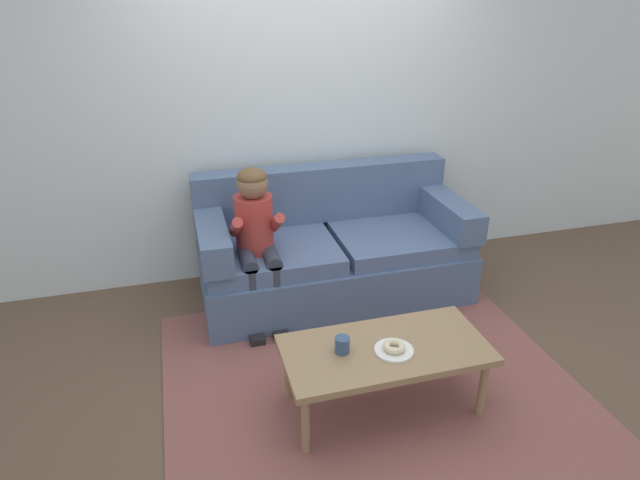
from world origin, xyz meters
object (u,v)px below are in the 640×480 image
object	(u,v)px
toy_controller	(449,335)
coffee_table	(385,353)
donut	(394,347)
mug	(342,345)
person_child	(256,232)
couch	(332,252)

from	to	relation	value
toy_controller	coffee_table	bearing A→B (deg)	-168.40
donut	mug	bearing A→B (deg)	164.83
mug	donut	bearing A→B (deg)	-15.17
coffee_table	toy_controller	size ratio (longest dim) A/B	4.95
coffee_table	person_child	distance (m)	1.25
donut	mug	xyz separation A→B (m)	(-0.27, 0.07, 0.01)
couch	donut	bearing A→B (deg)	-92.74
person_child	mug	bearing A→B (deg)	-75.96
couch	coffee_table	distance (m)	1.31
couch	donut	world-z (taller)	couch
couch	mug	bearing A→B (deg)	-104.52
toy_controller	mug	bearing A→B (deg)	-177.11
mug	toy_controller	size ratio (longest dim) A/B	0.40
toy_controller	person_child	bearing A→B (deg)	128.94
couch	person_child	bearing A→B (deg)	-161.09
couch	person_child	distance (m)	0.72
coffee_table	person_child	world-z (taller)	person_child
couch	toy_controller	distance (m)	1.05
person_child	mug	world-z (taller)	person_child
donut	person_child	bearing A→B (deg)	115.03
couch	donut	size ratio (longest dim) A/B	16.48
toy_controller	couch	bearing A→B (deg)	101.92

